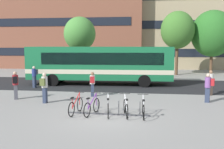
{
  "coord_description": "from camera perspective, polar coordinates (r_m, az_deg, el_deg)",
  "views": [
    {
      "loc": [
        1.73,
        -11.43,
        3.34
      ],
      "look_at": [
        -0.27,
        4.33,
        1.47
      ],
      "focal_mm": 40.16,
      "sensor_mm": 36.0,
      "label": 1
    }
  ],
  "objects": [
    {
      "name": "commuter_red_pack_4",
      "position": [
        16.32,
        -4.48,
        -1.81
      ],
      "size": [
        0.39,
        0.56,
        1.61
      ],
      "rotation": [
        0.0,
        0.0,
        1.72
      ],
      "color": "#2D3851",
      "rests_on": "ground"
    },
    {
      "name": "ground",
      "position": [
        12.04,
        -1.33,
        -9.4
      ],
      "size": [
        200.0,
        200.0,
        0.0
      ],
      "primitive_type": "plane",
      "color": "gray"
    },
    {
      "name": "street_tree_0",
      "position": [
        29.0,
        14.7,
        9.74
      ],
      "size": [
        3.68,
        3.68,
        7.07
      ],
      "color": "brown",
      "rests_on": "ground"
    },
    {
      "name": "bus_lane_asphalt",
      "position": [
        21.17,
        2.48,
        -2.35
      ],
      "size": [
        80.0,
        7.2,
        0.01
      ],
      "primitive_type": "cube",
      "color": "#232326",
      "rests_on": "ground"
    },
    {
      "name": "street_tree_1",
      "position": [
        27.34,
        -7.35,
        9.15
      ],
      "size": [
        3.39,
        3.39,
        6.35
      ],
      "color": "brown",
      "rests_on": "ground"
    },
    {
      "name": "parked_bicycle_white_3",
      "position": [
        11.94,
        3.15,
        -7.64
      ],
      "size": [
        0.52,
        1.7,
        0.99
      ],
      "rotation": [
        0.0,
        0.0,
        1.75
      ],
      "color": "black",
      "rests_on": "ground"
    },
    {
      "name": "street_tree_2",
      "position": [
        30.87,
        21.9,
        8.64
      ],
      "size": [
        4.76,
        4.76,
        7.26
      ],
      "color": "brown",
      "rests_on": "ground"
    },
    {
      "name": "building_right_wing",
      "position": [
        41.59,
        18.01,
        14.92
      ],
      "size": [
        23.05,
        11.0,
        19.0
      ],
      "color": "tan",
      "rests_on": "ground"
    },
    {
      "name": "commuter_black_pack_1",
      "position": [
        16.49,
        -21.13,
        -1.89
      ],
      "size": [
        0.51,
        0.6,
        1.73
      ],
      "rotation": [
        0.0,
        0.0,
        2.02
      ],
      "color": "#565660",
      "rests_on": "ground"
    },
    {
      "name": "commuter_olive_pack_3",
      "position": [
        17.94,
        21.48,
        -1.36
      ],
      "size": [
        0.45,
        0.59,
        1.68
      ],
      "rotation": [
        0.0,
        0.0,
        5.02
      ],
      "color": "#47382D",
      "rests_on": "ground"
    },
    {
      "name": "building_left_wing",
      "position": [
        41.99,
        -9.43,
        15.86
      ],
      "size": [
        22.8,
        13.06,
        20.13
      ],
      "color": "brown",
      "rests_on": "ground"
    },
    {
      "name": "city_bus",
      "position": [
        21.23,
        -2.99,
        2.48
      ],
      "size": [
        12.12,
        3.05,
        3.2
      ],
      "rotation": [
        0.0,
        0.0,
        3.18
      ],
      "color": "#196B3D",
      "rests_on": "ground"
    },
    {
      "name": "parked_bicycle_white_2",
      "position": [
        12.04,
        -0.9,
        -7.51
      ],
      "size": [
        0.52,
        1.71,
        0.99
      ],
      "rotation": [
        0.0,
        0.0,
        1.71
      ],
      "color": "black",
      "rests_on": "ground"
    },
    {
      "name": "parked_bicycle_purple_1",
      "position": [
        12.18,
        -4.58,
        -7.36
      ],
      "size": [
        0.61,
        1.68,
        0.99
      ],
      "rotation": [
        0.0,
        0.0,
        1.32
      ],
      "color": "black",
      "rests_on": "ground"
    },
    {
      "name": "commuter_grey_pack_2",
      "position": [
        20.59,
        -17.24,
        -0.15
      ],
      "size": [
        0.4,
        0.57,
        1.7
      ],
      "rotation": [
        0.0,
        0.0,
        4.53
      ],
      "color": "#2D3851",
      "rests_on": "ground"
    },
    {
      "name": "parked_bicycle_white_4",
      "position": [
        11.87,
        7.12,
        -7.76
      ],
      "size": [
        0.52,
        1.72,
        0.99
      ],
      "rotation": [
        0.0,
        0.0,
        1.61
      ],
      "color": "black",
      "rests_on": "ground"
    },
    {
      "name": "commuter_red_pack_5",
      "position": [
        15.61,
        21.11,
        -2.41
      ],
      "size": [
        0.59,
        0.47,
        1.71
      ],
      "rotation": [
        0.0,
        0.0,
        2.8
      ],
      "color": "#2D3851",
      "rests_on": "ground"
    },
    {
      "name": "parked_bicycle_red_0",
      "position": [
        12.41,
        -8.24,
        -7.14
      ],
      "size": [
        0.52,
        1.71,
        0.99
      ],
      "rotation": [
        0.0,
        0.0,
        1.43
      ],
      "color": "black",
      "rests_on": "ground"
    },
    {
      "name": "bike_rack",
      "position": [
        12.22,
        -0.84,
        -8.72
      ],
      "size": [
        4.04,
        0.18,
        0.7
      ],
      "rotation": [
        0.0,
        0.0,
        -0.03
      ],
      "color": "#47474C",
      "rests_on": "ground"
    },
    {
      "name": "commuter_olive_pack_0",
      "position": [
        14.92,
        -15.13,
        -2.47
      ],
      "size": [
        0.36,
        0.54,
        1.77
      ],
      "rotation": [
        0.0,
        0.0,
        1.52
      ],
      "color": "#2D3851",
      "rests_on": "ground"
    }
  ]
}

